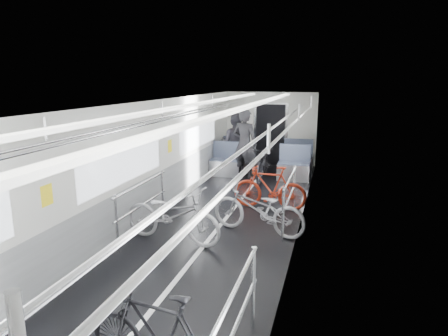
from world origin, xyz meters
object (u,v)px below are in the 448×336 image
(bike_right_mid, at_px, (258,209))
(person_seated, at_px, (235,143))
(bike_aisle, at_px, (263,162))
(bike_left_far, at_px, (172,215))
(person_standing, at_px, (245,144))
(bike_right_near, at_px, (159,336))
(bike_right_far, at_px, (270,188))

(bike_right_mid, bearing_deg, person_seated, -148.51)
(bike_aisle, bearing_deg, bike_left_far, -100.74)
(bike_left_far, height_order, bike_aisle, bike_aisle)
(bike_right_mid, height_order, bike_aisle, bike_aisle)
(bike_left_far, distance_m, person_standing, 4.84)
(bike_right_mid, distance_m, person_seated, 5.07)
(bike_right_near, height_order, person_seated, person_seated)
(bike_left_far, bearing_deg, bike_right_far, -22.44)
(bike_right_mid, bearing_deg, bike_left_far, -47.95)
(bike_left_far, relative_size, person_seated, 1.03)
(bike_right_near, xyz_separation_m, bike_right_far, (0.16, 5.41, 0.01))
(bike_right_far, distance_m, person_seated, 3.68)
(bike_left_far, distance_m, bike_right_near, 3.36)
(bike_left_far, height_order, bike_right_near, bike_left_far)
(bike_aisle, distance_m, person_standing, 0.73)
(bike_right_far, bearing_deg, bike_aisle, -164.76)
(bike_right_mid, bearing_deg, bike_right_far, -166.55)
(bike_left_far, bearing_deg, person_seated, 11.03)
(bike_right_mid, distance_m, bike_right_far, 1.49)
(bike_left_far, distance_m, bike_aisle, 4.87)
(bike_right_near, bearing_deg, bike_right_mid, -174.04)
(bike_right_near, xyz_separation_m, bike_aisle, (-0.45, 7.95, 0.03))
(person_standing, bearing_deg, person_seated, -44.74)
(bike_right_near, xyz_separation_m, person_standing, (-0.98, 7.95, 0.53))
(bike_right_near, height_order, bike_right_far, bike_right_far)
(bike_aisle, bearing_deg, bike_right_near, -88.74)
(bike_aisle, xyz_separation_m, person_seated, (-1.00, 0.75, 0.40))
(bike_right_far, bearing_deg, person_seated, -152.20)
(bike_aisle, xyz_separation_m, person_standing, (-0.54, 0.00, 0.50))
(bike_right_far, bearing_deg, person_standing, -153.98)
(bike_right_mid, xyz_separation_m, bike_aisle, (-0.63, 4.04, 0.02))
(person_standing, bearing_deg, bike_right_near, 110.55)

